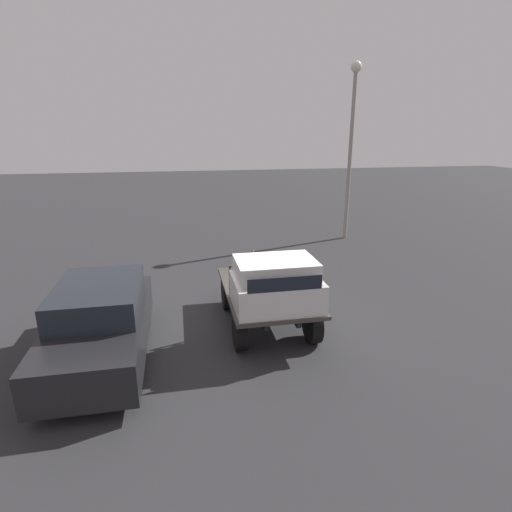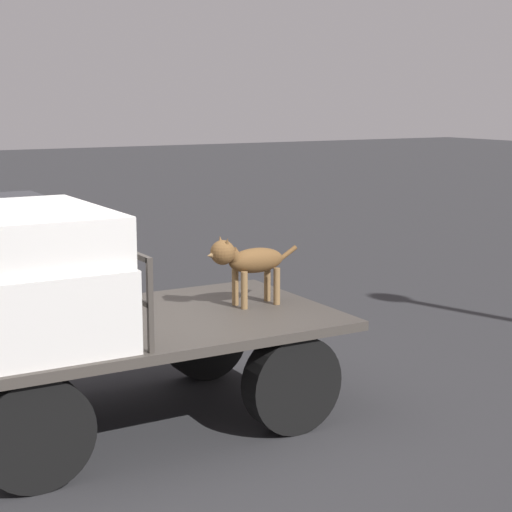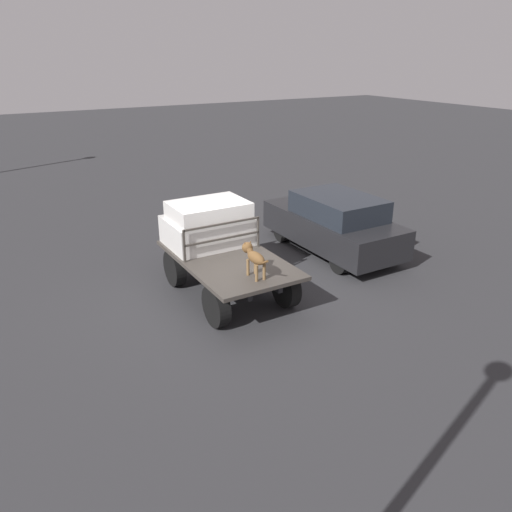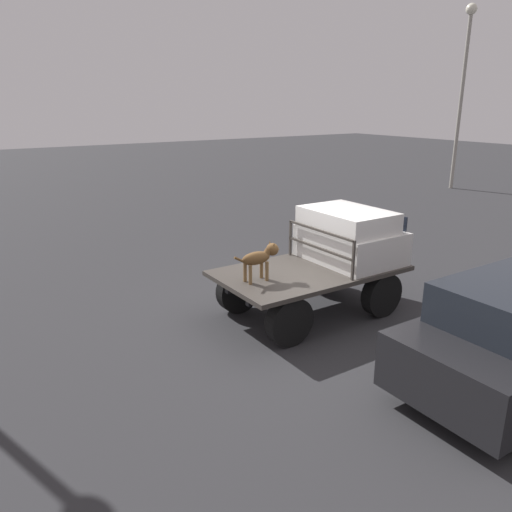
{
  "view_description": "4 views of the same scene",
  "coord_description": "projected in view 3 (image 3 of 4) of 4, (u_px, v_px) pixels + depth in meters",
  "views": [
    {
      "loc": [
        8.55,
        -1.92,
        4.44
      ],
      "look_at": [
        -1.19,
        -0.01,
        1.34
      ],
      "focal_mm": 28.0,
      "sensor_mm": 36.0,
      "label": 1
    },
    {
      "loc": [
        2.54,
        6.48,
        2.72
      ],
      "look_at": [
        -1.19,
        -0.01,
        1.34
      ],
      "focal_mm": 60.0,
      "sensor_mm": 36.0,
      "label": 2
    },
    {
      "loc": [
        -8.8,
        4.44,
        4.96
      ],
      "look_at": [
        -1.19,
        -0.01,
        1.34
      ],
      "focal_mm": 35.0,
      "sensor_mm": 36.0,
      "label": 3
    },
    {
      "loc": [
        -5.58,
        -6.71,
        3.83
      ],
      "look_at": [
        -1.19,
        -0.01,
        1.34
      ],
      "focal_mm": 35.0,
      "sensor_mm": 36.0,
      "label": 4
    }
  ],
  "objects": [
    {
      "name": "flatbed_truck",
      "position": [
        228.0,
        269.0,
        10.75
      ],
      "size": [
        3.44,
        1.93,
        0.89
      ],
      "color": "black",
      "rests_on": "ground"
    },
    {
      "name": "ground_plane",
      "position": [
        228.0,
        294.0,
        10.98
      ],
      "size": [
        80.0,
        80.0,
        0.0
      ],
      "primitive_type": "plane",
      "color": "#2D2D30"
    },
    {
      "name": "dog",
      "position": [
        253.0,
        256.0,
        9.62
      ],
      "size": [
        0.92,
        0.23,
        0.65
      ],
      "rotation": [
        0.0,
        0.0,
        0.24
      ],
      "color": "brown",
      "rests_on": "flatbed_truck"
    },
    {
      "name": "truck_cab",
      "position": [
        208.0,
        224.0,
        11.22
      ],
      "size": [
        1.39,
        1.81,
        1.0
      ],
      "color": "silver",
      "rests_on": "flatbed_truck"
    },
    {
      "name": "truck_headboard",
      "position": [
        222.0,
        233.0,
        10.63
      ],
      "size": [
        0.04,
        1.81,
        0.71
      ],
      "color": "#3D3833",
      "rests_on": "flatbed_truck"
    },
    {
      "name": "parked_sedan",
      "position": [
        334.0,
        223.0,
        13.08
      ],
      "size": [
        4.09,
        1.77,
        1.56
      ],
      "rotation": [
        0.0,
        0.0,
        -0.07
      ],
      "color": "black",
      "rests_on": "ground"
    }
  ]
}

